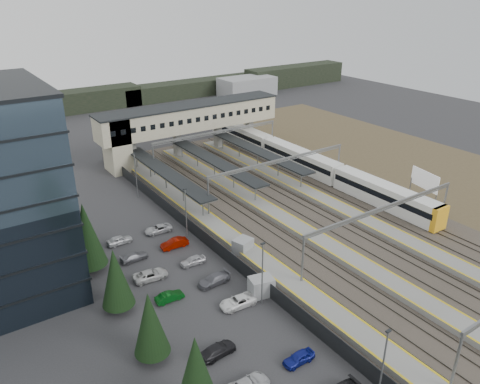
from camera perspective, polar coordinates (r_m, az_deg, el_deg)
ground at (r=64.86m, az=4.12°, el=-7.48°), size 220.00×220.00×0.00m
conifer_row at (r=50.36m, az=-13.38°, el=-11.80°), size 4.42×49.82×9.50m
car_park at (r=54.07m, az=-3.07°, el=-13.86°), size 10.51×44.58×1.29m
lampposts at (r=59.58m, az=-2.61°, el=-5.65°), size 0.50×53.25×8.07m
fence at (r=64.69m, az=-3.18°, el=-6.50°), size 0.08×90.00×2.00m
relay_cabin_near at (r=56.32m, az=2.60°, el=-11.42°), size 3.13×2.57×2.31m
relay_cabin_far at (r=64.08m, az=0.35°, el=-6.66°), size 2.94×2.68×2.23m
rail_corridor at (r=73.36m, az=7.48°, el=-3.43°), size 34.00×90.00×0.92m
canopies at (r=86.91m, az=-3.15°, el=3.80°), size 23.10×30.00×3.28m
footbridge at (r=98.58m, az=-7.43°, el=8.51°), size 40.40×6.40×11.20m
gantries at (r=71.33m, az=10.39°, el=0.62°), size 28.40×62.28×7.17m
train at (r=93.21m, az=7.51°, el=3.87°), size 3.00×62.72×3.78m
billboard at (r=84.72m, az=21.59°, el=1.27°), size 1.33×6.06×5.25m
scrub_east at (r=99.12m, az=23.21°, el=2.01°), size 34.00×120.00×0.06m
treeline_far at (r=150.73m, az=-10.75°, el=11.67°), size 170.00×19.00×7.00m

